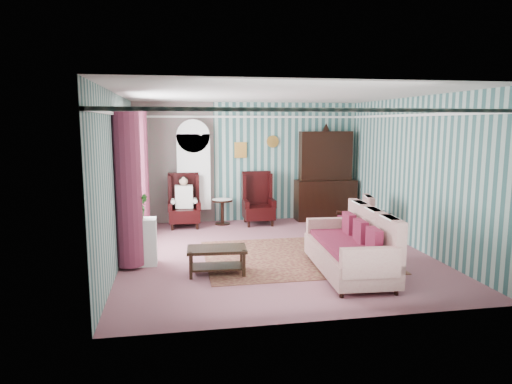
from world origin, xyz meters
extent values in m
plane|color=#90535E|center=(0.00, 0.00, 0.00)|extent=(6.00, 6.00, 0.00)
cube|color=#325C59|center=(0.00, 3.00, 1.45)|extent=(5.50, 0.02, 2.90)
cube|color=#325C59|center=(0.00, -3.00, 1.45)|extent=(5.50, 0.02, 2.90)
cube|color=#325C59|center=(-2.75, 0.00, 1.45)|extent=(0.02, 6.00, 2.90)
cube|color=#325C59|center=(2.75, 0.00, 1.45)|extent=(0.02, 6.00, 2.90)
cube|color=silver|center=(0.00, 0.00, 2.90)|extent=(5.50, 6.00, 0.02)
cube|color=#8F495C|center=(-1.80, 2.99, 1.45)|extent=(1.90, 0.01, 2.90)
cube|color=white|center=(0.00, 0.00, 2.55)|extent=(5.50, 6.00, 0.05)
cube|color=white|center=(-2.72, 0.60, 1.55)|extent=(0.04, 1.50, 1.90)
cylinder|color=brown|center=(-2.55, -0.45, 1.35)|extent=(0.44, 0.44, 2.60)
cylinder|color=brown|center=(-2.55, 1.65, 1.35)|extent=(0.44, 0.44, 2.60)
cube|color=#C58034|center=(-0.20, 2.97, 1.75)|extent=(0.30, 0.03, 0.38)
cube|color=white|center=(-1.35, 2.84, 1.12)|extent=(0.80, 0.28, 2.24)
cube|color=black|center=(1.90, 2.72, 1.18)|extent=(1.50, 0.56, 2.36)
cube|color=black|center=(-1.60, 2.45, 0.62)|extent=(0.76, 0.80, 1.25)
cube|color=black|center=(0.15, 2.45, 0.62)|extent=(0.76, 0.80, 1.25)
cylinder|color=black|center=(-0.70, 2.60, 0.30)|extent=(0.50, 0.50, 0.60)
cube|color=black|center=(2.47, 0.90, 0.27)|extent=(0.45, 0.38, 0.54)
cube|color=silver|center=(-2.40, -0.30, 0.40)|extent=(0.55, 0.35, 0.80)
cube|color=#511C1B|center=(0.30, -0.30, 0.01)|extent=(3.20, 2.60, 0.01)
cube|color=#BFB294|center=(0.90, -1.40, 0.46)|extent=(1.16, 2.19, 0.91)
cube|color=beige|center=(1.81, 0.63, 0.53)|extent=(0.96, 0.92, 1.07)
cube|color=black|center=(-1.16, -1.00, 0.22)|extent=(0.97, 0.59, 0.43)
imported|color=#20551A|center=(-2.40, -0.36, 1.01)|extent=(0.47, 0.45, 0.42)
imported|color=#1B561A|center=(-2.38, -0.21, 1.01)|extent=(0.24, 0.20, 0.42)
imported|color=#285119|center=(-2.49, -0.22, 0.99)|extent=(0.21, 0.21, 0.38)
camera|label=1|loc=(-1.78, -8.06, 2.40)|focal=32.00mm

